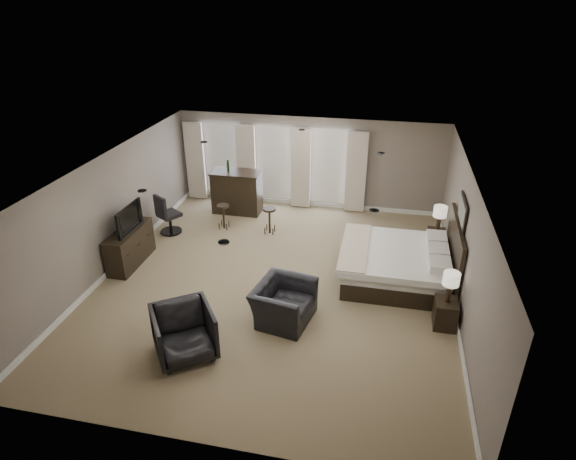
% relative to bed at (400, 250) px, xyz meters
% --- Properties ---
extents(room, '(7.60, 8.60, 2.64)m').
position_rel_bed_xyz_m(room, '(-2.58, -0.66, 0.56)').
color(room, '#7E6F50').
rests_on(room, ground).
extents(window_bay, '(5.25, 0.20, 2.30)m').
position_rel_bed_xyz_m(window_bay, '(-3.58, 3.45, 0.47)').
color(window_bay, silver).
rests_on(window_bay, room).
extents(bed, '(2.31, 2.21, 1.47)m').
position_rel_bed_xyz_m(bed, '(0.00, 0.00, 0.00)').
color(bed, silver).
rests_on(bed, ground).
extents(nightstand_near, '(0.41, 0.50, 0.55)m').
position_rel_bed_xyz_m(nightstand_near, '(0.89, -1.45, -0.46)').
color(nightstand_near, black).
rests_on(nightstand_near, ground).
extents(nightstand_far, '(0.42, 0.51, 0.56)m').
position_rel_bed_xyz_m(nightstand_far, '(0.89, 1.45, -0.46)').
color(nightstand_far, black).
rests_on(nightstand_far, ground).
extents(lamp_near, '(0.30, 0.30, 0.62)m').
position_rel_bed_xyz_m(lamp_near, '(0.89, -1.45, 0.12)').
color(lamp_near, beige).
rests_on(lamp_near, nightstand_near).
extents(lamp_far, '(0.31, 0.31, 0.64)m').
position_rel_bed_xyz_m(lamp_far, '(0.89, 1.45, 0.14)').
color(lamp_far, beige).
rests_on(lamp_far, nightstand_far).
extents(wall_art, '(0.04, 0.96, 0.56)m').
position_rel_bed_xyz_m(wall_art, '(1.12, 0.00, 1.01)').
color(wall_art, slate).
rests_on(wall_art, room).
extents(dresser, '(0.48, 1.48, 0.86)m').
position_rel_bed_xyz_m(dresser, '(-6.03, -0.54, -0.31)').
color(dresser, black).
rests_on(dresser, ground).
extents(tv, '(0.60, 1.04, 0.14)m').
position_rel_bed_xyz_m(tv, '(-6.03, -0.54, 0.19)').
color(tv, black).
rests_on(tv, dresser).
extents(armchair_near, '(0.96, 1.28, 1.01)m').
position_rel_bed_xyz_m(armchair_near, '(-2.13, -1.88, -0.23)').
color(armchair_near, black).
rests_on(armchair_near, ground).
extents(armchair_far, '(1.33, 1.32, 1.01)m').
position_rel_bed_xyz_m(armchair_far, '(-3.58, -3.21, -0.23)').
color(armchair_far, black).
rests_on(armchair_far, ground).
extents(bar_counter, '(1.39, 0.72, 1.21)m').
position_rel_bed_xyz_m(bar_counter, '(-4.47, 2.73, -0.13)').
color(bar_counter, black).
rests_on(bar_counter, ground).
extents(bar_stool_left, '(0.34, 0.34, 0.68)m').
position_rel_bed_xyz_m(bar_stool_left, '(-4.52, 1.62, -0.40)').
color(bar_stool_left, black).
rests_on(bar_stool_left, ground).
extents(bar_stool_right, '(0.38, 0.38, 0.70)m').
position_rel_bed_xyz_m(bar_stool_right, '(-3.26, 1.61, -0.38)').
color(bar_stool_right, black).
rests_on(bar_stool_right, ground).
extents(desk_chair, '(0.76, 0.76, 1.08)m').
position_rel_bed_xyz_m(desk_chair, '(-5.79, 1.10, -0.19)').
color(desk_chair, black).
rests_on(desk_chair, ground).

